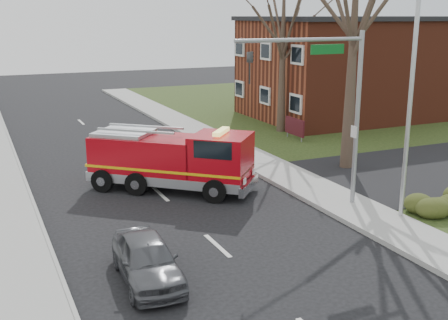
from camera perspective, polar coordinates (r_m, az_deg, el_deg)
name	(u,v)px	position (r m, az deg, el deg)	size (l,w,h in m)	color
ground	(217,246)	(18.60, -0.67, -8.73)	(120.00, 120.00, 0.00)	black
sidewalk_right	(370,217)	(21.64, 14.62, -5.60)	(2.40, 80.00, 0.15)	#A09F9A
sidewalk_left	(17,279)	(17.28, -20.25, -11.32)	(2.40, 80.00, 0.15)	#A09F9A
brick_building	(357,67)	(42.59, 13.33, 9.18)	(15.40, 10.40, 7.25)	maroon
health_center_sign	(295,127)	(33.70, 7.19, 3.35)	(0.12, 2.00, 1.40)	#420F17
bare_tree_near	(355,13)	(27.13, 13.13, 14.31)	(6.00, 6.00, 12.00)	#3B2C23
bare_tree_far	(283,29)	(35.48, 6.04, 13.06)	(5.25, 5.25, 10.50)	#3B2C23
traffic_signal_mast	(330,89)	(21.14, 10.76, 7.10)	(5.29, 0.18, 6.80)	gray
streetlight_pole	(409,97)	(20.81, 18.30, 6.08)	(1.48, 0.16, 8.40)	#B7BABF
fire_engine	(173,162)	(24.12, -5.21, -0.16)	(6.72, 6.29, 2.78)	#A60711
parked_car_maroon	(147,259)	(16.23, -7.82, -9.96)	(1.55, 3.85, 1.31)	#4D4F54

